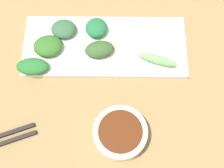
{
  "coord_description": "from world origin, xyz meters",
  "views": [
    {
      "loc": [
        -0.28,
        -0.01,
        0.65
      ],
      "look_at": [
        -0.03,
        -0.01,
        0.05
      ],
      "focal_mm": 49.47,
      "sensor_mm": 36.0,
      "label": 1
    }
  ],
  "objects": [
    {
      "name": "tabletop",
      "position": [
        0.0,
        0.0,
        0.01
      ],
      "size": [
        2.1,
        2.1,
        0.02
      ],
      "primitive_type": "cube",
      "color": "olive",
      "rests_on": "ground"
    },
    {
      "name": "sauce_bowl",
      "position": [
        -0.14,
        -0.03,
        0.04
      ],
      "size": [
        0.11,
        0.11,
        0.04
      ],
      "color": "silver",
      "rests_on": "tabletop"
    },
    {
      "name": "serving_plate",
      "position": [
        0.07,
        0.01,
        0.03
      ],
      "size": [
        0.15,
        0.37,
        0.01
      ],
      "primitive_type": "cube",
      "color": "white",
      "rests_on": "tabletop"
    },
    {
      "name": "broccoli_leafy_0",
      "position": [
        0.01,
        0.16,
        0.04
      ],
      "size": [
        0.04,
        0.07,
        0.02
      ],
      "primitive_type": "ellipsoid",
      "rotation": [
        0.0,
        0.0,
        -0.0
      ],
      "color": "#215D28",
      "rests_on": "serving_plate"
    },
    {
      "name": "broccoli_leafy_1",
      "position": [
        0.05,
        0.02,
        0.04
      ],
      "size": [
        0.05,
        0.07,
        0.03
      ],
      "primitive_type": "ellipsoid",
      "rotation": [
        0.0,
        0.0,
        0.17
      ],
      "color": "#2E4C24",
      "rests_on": "serving_plate"
    },
    {
      "name": "broccoli_stalk_2",
      "position": [
        0.03,
        -0.11,
        0.04
      ],
      "size": [
        0.05,
        0.09,
        0.02
      ],
      "primitive_type": "ellipsoid",
      "rotation": [
        0.0,
        0.0,
        -0.31
      ],
      "color": "#659E5B",
      "rests_on": "serving_plate"
    },
    {
      "name": "broccoli_leafy_3",
      "position": [
        0.11,
        0.03,
        0.04
      ],
      "size": [
        0.06,
        0.05,
        0.02
      ],
      "primitive_type": "ellipsoid",
      "rotation": [
        0.0,
        0.0,
        -0.08
      ],
      "color": "#1C5D33",
      "rests_on": "serving_plate"
    },
    {
      "name": "broccoli_leafy_4",
      "position": [
        0.06,
        0.13,
        0.04
      ],
      "size": [
        0.06,
        0.07,
        0.03
      ],
      "primitive_type": "ellipsoid",
      "rotation": [
        0.0,
        0.0,
        0.14
      ],
      "color": "#2A5A1E",
      "rests_on": "serving_plate"
    },
    {
      "name": "broccoli_leafy_5",
      "position": [
        0.1,
        0.1,
        0.04
      ],
      "size": [
        0.05,
        0.06,
        0.02
      ],
      "primitive_type": "ellipsoid",
      "rotation": [
        0.0,
        0.0,
        -0.01
      ],
      "color": "#2D5334",
      "rests_on": "serving_plate"
    }
  ]
}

